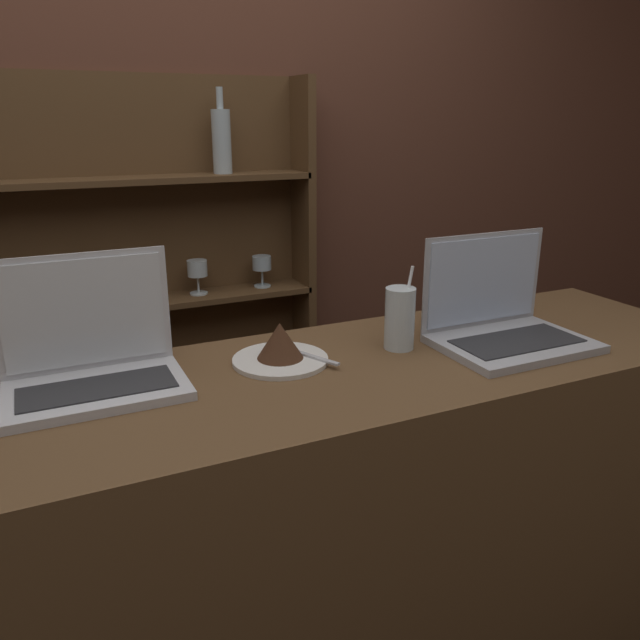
{
  "coord_description": "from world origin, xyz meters",
  "views": [
    {
      "loc": [
        -0.42,
        -0.81,
        1.51
      ],
      "look_at": [
        0.1,
        0.29,
        1.12
      ],
      "focal_mm": 35.0,
      "sensor_mm": 36.0,
      "label": 1
    }
  ],
  "objects": [
    {
      "name": "cake_plate",
      "position": [
        0.03,
        0.34,
        1.05
      ],
      "size": [
        0.2,
        0.2,
        0.09
      ],
      "color": "silver",
      "rests_on": "bar_counter"
    },
    {
      "name": "water_glass",
      "position": [
        0.31,
        0.31,
        1.09
      ],
      "size": [
        0.07,
        0.07,
        0.19
      ],
      "color": "silver",
      "rests_on": "bar_counter"
    },
    {
      "name": "back_wall",
      "position": [
        0.0,
        1.42,
        1.35
      ],
      "size": [
        7.0,
        0.06,
        2.7
      ],
      "color": "brown",
      "rests_on": "ground_plane"
    },
    {
      "name": "back_shelf",
      "position": [
        -0.14,
        1.34,
        0.86
      ],
      "size": [
        1.32,
        0.18,
        1.65
      ],
      "color": "brown",
      "rests_on": "ground_plane"
    },
    {
      "name": "laptop_far",
      "position": [
        0.54,
        0.24,
        1.07
      ],
      "size": [
        0.34,
        0.24,
        0.24
      ],
      "color": "#ADADB2",
      "rests_on": "bar_counter"
    },
    {
      "name": "bar_counter",
      "position": [
        0.0,
        0.26,
        0.51
      ],
      "size": [
        2.14,
        0.53,
        1.02
      ],
      "color": "brown",
      "rests_on": "ground_plane"
    },
    {
      "name": "laptop_near",
      "position": [
        -0.34,
        0.37,
        1.08
      ],
      "size": [
        0.33,
        0.21,
        0.25
      ],
      "color": "silver",
      "rests_on": "bar_counter"
    }
  ]
}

